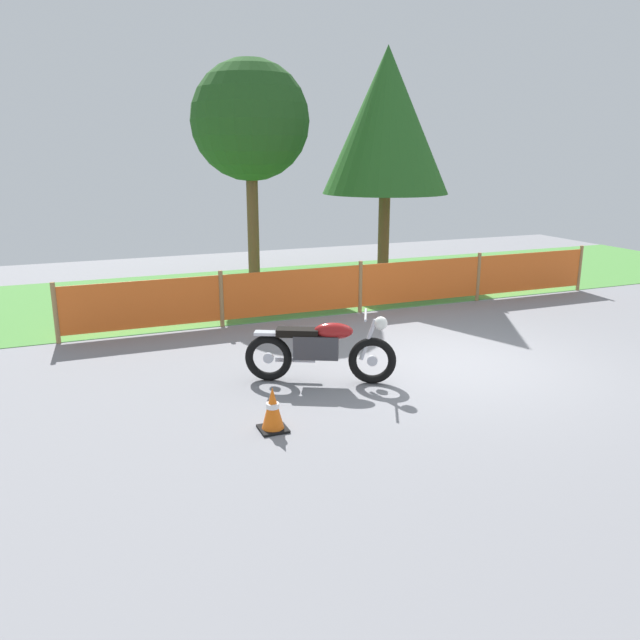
% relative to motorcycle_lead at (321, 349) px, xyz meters
% --- Properties ---
extents(ground, '(24.00, 24.00, 0.02)m').
position_rel_motorcycle_lead_xyz_m(ground, '(2.22, 0.05, -0.50)').
color(ground, gray).
extents(grass_verge, '(24.00, 5.53, 0.01)m').
position_rel_motorcycle_lead_xyz_m(grass_verge, '(2.22, 6.15, -0.48)').
color(grass_verge, '#4C8C3D').
rests_on(grass_verge, ground).
extents(barrier_fence, '(11.37, 0.08, 1.05)m').
position_rel_motorcycle_lead_xyz_m(barrier_fence, '(2.22, 3.38, 0.05)').
color(barrier_fence, '#997547').
rests_on(barrier_fence, ground).
extents(tree_leftmost, '(2.78, 2.78, 5.24)m').
position_rel_motorcycle_lead_xyz_m(tree_leftmost, '(1.10, 7.12, 3.34)').
color(tree_leftmost, brown).
rests_on(tree_leftmost, ground).
extents(tree_near_left, '(3.05, 3.05, 5.54)m').
position_rel_motorcycle_lead_xyz_m(tree_near_left, '(4.18, 6.17, 3.35)').
color(tree_near_left, brown).
rests_on(tree_near_left, ground).
extents(motorcycle_lead, '(1.95, 1.09, 1.00)m').
position_rel_motorcycle_lead_xyz_m(motorcycle_lead, '(0.00, 0.00, 0.00)').
color(motorcycle_lead, black).
rests_on(motorcycle_lead, ground).
extents(traffic_cone, '(0.32, 0.32, 0.53)m').
position_rel_motorcycle_lead_xyz_m(traffic_cone, '(-1.12, -1.27, -0.23)').
color(traffic_cone, black).
rests_on(traffic_cone, ground).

